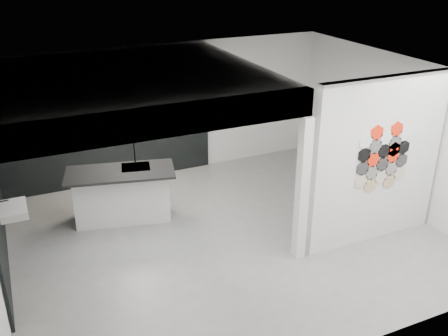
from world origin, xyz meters
TOP-DOWN VIEW (x-y plane):
  - floor at (0.00, 0.00)m, footprint 7.00×6.00m
  - partition_panel at (2.23, -1.00)m, footprint 2.45×0.15m
  - bay_clad_back at (-1.30, 2.97)m, footprint 4.40×0.04m
  - bulkhead at (-1.30, 1.00)m, footprint 4.40×4.00m
  - corner_column at (0.82, -1.00)m, footprint 0.16×0.16m
  - fascia_beam at (-1.30, -0.92)m, footprint 4.40×0.16m
  - wall_basin at (-3.24, 0.80)m, footprint 0.40×0.60m
  - display_shelf at (-1.20, 2.87)m, footprint 3.00×0.15m
  - kitchen_island at (-1.44, 1.32)m, footprint 2.01×1.23m
  - stockpot at (-2.26, 2.87)m, footprint 0.26×0.26m
  - kettle at (-0.23, 2.87)m, footprint 0.17×0.17m
  - glass_bowl at (0.15, 2.87)m, footprint 0.15×0.15m
  - glass_vase at (0.15, 2.87)m, footprint 0.10×0.10m
  - bottle_dark at (-1.60, 2.87)m, footprint 0.07×0.07m
  - utensil_cup at (-2.10, 2.87)m, footprint 0.09×0.09m
  - hex_tile_cluster at (2.26, -1.09)m, footprint 1.04×0.02m

SIDE VIEW (x-z plane):
  - floor at x=0.00m, z-range -0.01..0.00m
  - kitchen_island at x=-1.44m, z-range -0.25..1.26m
  - wall_basin at x=-3.24m, z-range 0.79..0.91m
  - bay_clad_back at x=-1.30m, z-range 0.00..2.35m
  - corner_column at x=0.82m, z-range 0.00..2.35m
  - display_shelf at x=-1.20m, z-range 1.28..1.32m
  - glass_bowl at x=0.15m, z-range 1.32..1.41m
  - utensil_cup at x=-2.10m, z-range 1.32..1.42m
  - glass_vase at x=0.15m, z-range 1.32..1.44m
  - kettle at x=-0.23m, z-range 1.32..1.45m
  - bottle_dark at x=-1.60m, z-range 1.32..1.47m
  - partition_panel at x=2.23m, z-range 0.00..2.80m
  - stockpot at x=-2.26m, z-range 1.32..1.49m
  - hex_tile_cluster at x=2.26m, z-range 0.92..2.09m
  - bulkhead at x=-1.30m, z-range 2.35..2.75m
  - fascia_beam at x=-1.30m, z-range 2.35..2.75m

